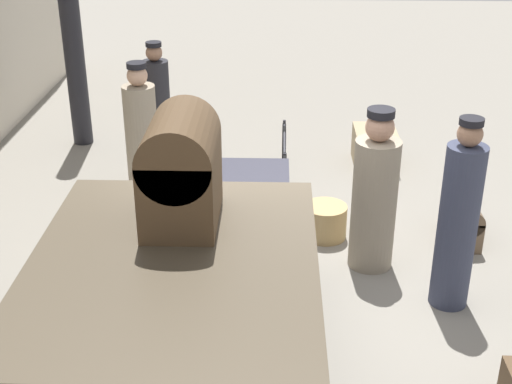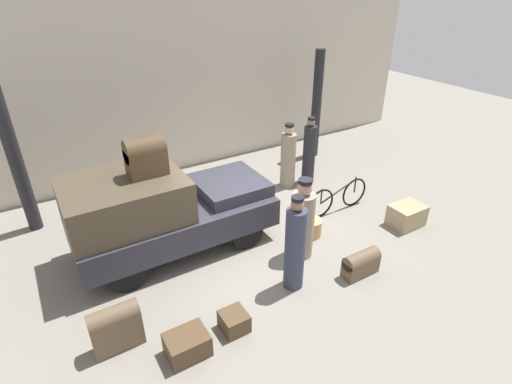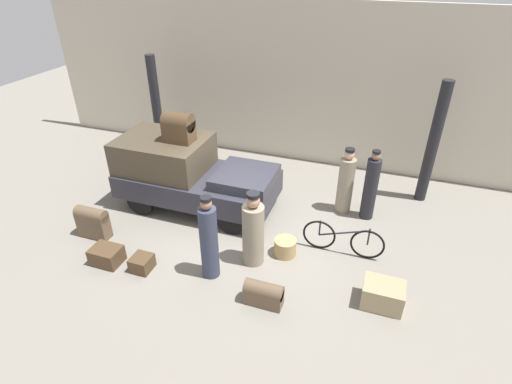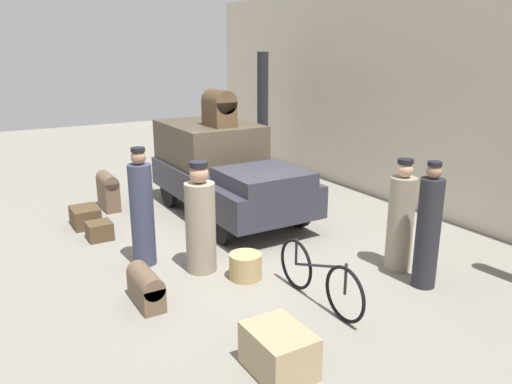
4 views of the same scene
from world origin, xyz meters
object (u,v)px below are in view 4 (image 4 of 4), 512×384
Objects in this scene: porter_standing_middle at (401,220)px; suitcase_tan_flat at (85,217)px; porter_carrying_trunk at (201,223)px; trunk_barrel_dark at (108,190)px; porter_with_bicycle at (428,230)px; suitcase_black_upright at (146,287)px; suitcase_small_leather at (100,231)px; trunk_large_brown at (279,351)px; bicycle at (319,277)px; porter_lifting_near_truck at (142,212)px; trunk_on_truck_roof at (219,108)px; wicker_basket at (245,266)px; truck at (224,168)px.

porter_standing_middle is 5.59m from suitcase_tan_flat.
porter_carrying_trunk is 3.67m from trunk_barrel_dark.
porter_with_bicycle reaches higher than suitcase_black_upright.
trunk_large_brown is at bearing 7.81° from suitcase_small_leather.
suitcase_black_upright is 1.73× the size of suitcase_small_leather.
suitcase_tan_flat is (-4.50, -1.90, -0.18)m from bicycle.
trunk_barrel_dark is (-3.64, -0.39, -0.34)m from porter_carrying_trunk.
porter_lifting_near_truck is at bearing -174.82° from trunk_large_brown.
trunk_barrel_dark is (-6.23, -0.04, 0.16)m from trunk_large_brown.
trunk_barrel_dark reaches higher than suitcase_black_upright.
trunk_on_truck_roof is at bearing 97.66° from suitcase_small_leather.
suitcase_tan_flat is at bearing 179.97° from suitcase_black_upright.
trunk_barrel_dark is (-2.98, 0.26, -0.43)m from porter_lifting_near_truck.
porter_standing_middle is 0.60m from porter_with_bicycle.
bicycle is 1.66m from porter_with_bicycle.
bicycle is 1.02× the size of porter_standing_middle.
trunk_large_brown is 0.97× the size of trunk_barrel_dark.
wicker_basket is (-1.12, -0.44, -0.18)m from bicycle.
porter_lifting_near_truck is at bearing -131.26° from porter_with_bicycle.
porter_carrying_trunk reaches higher than trunk_large_brown.
suitcase_tan_flat is (-2.16, -0.40, -0.65)m from porter_lifting_near_truck.
trunk_barrel_dark is (-1.61, 0.60, 0.24)m from suitcase_small_leather.
suitcase_tan_flat reaches higher than suitcase_small_leather.
bicycle is 2.82m from porter_lifting_near_truck.
trunk_on_truck_roof reaches higher than trunk_large_brown.
trunk_large_brown is (0.57, -2.77, -0.58)m from porter_with_bicycle.
porter_carrying_trunk is at bearing 44.43° from porter_lifting_near_truck.
suitcase_black_upright reaches higher than suitcase_small_leather.
trunk_on_truck_roof reaches higher than suitcase_small_leather.
wicker_basket is at bearing -21.60° from truck.
suitcase_black_upright is 2.14m from trunk_large_brown.
bicycle is at bearing 32.76° from porter_lifting_near_truck.
trunk_barrel_dark is at bearing -173.92° from porter_carrying_trunk.
trunk_on_truck_roof reaches higher than porter_standing_middle.
trunk_barrel_dark is at bearing -179.66° from trunk_large_brown.
wicker_basket is 0.77× the size of suitcase_tan_flat.
porter_with_bicycle reaches higher than porter_standing_middle.
truck is at bearing 170.34° from bicycle.
trunk_on_truck_roof is at bearing -165.34° from porter_standing_middle.
suitcase_black_upright is at bearing -17.94° from porter_lifting_near_truck.
porter_standing_middle is at bearing 15.19° from truck.
suitcase_small_leather is at bearing -151.45° from wicker_basket.
suitcase_black_upright is at bearing -103.82° from porter_standing_middle.
trunk_large_brown is 5.61m from trunk_on_truck_roof.
wicker_basket is at bearing 10.92° from trunk_barrel_dark.
porter_carrying_trunk is (-1.45, -2.52, -0.02)m from porter_standing_middle.
porter_with_bicycle is 5.33m from suitcase_small_leather.
porter_standing_middle is 2.37× the size of suitcase_black_upright.
suitcase_black_upright is at bearing -112.88° from porter_with_bicycle.
porter_carrying_trunk is 2.37× the size of trunk_on_truck_roof.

